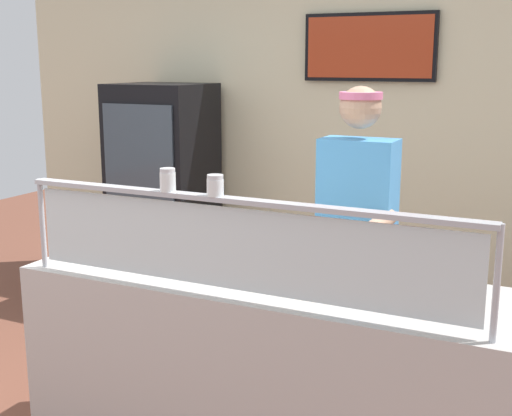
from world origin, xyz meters
TOP-DOWN VIEW (x-y plane):
  - ground_plane at (1.08, 1.00)m, footprint 12.00×12.00m
  - shop_rear_unit at (1.08, 2.59)m, footprint 6.57×0.13m
  - serving_counter at (1.08, 0.34)m, footprint 2.17×0.69m
  - sneeze_guard at (1.08, 0.06)m, footprint 1.99×0.06m
  - pizza_tray at (1.26, 0.41)m, footprint 0.47×0.47m
  - pizza_server at (1.26, 0.39)m, footprint 0.08×0.28m
  - parmesan_shaker at (0.78, 0.06)m, footprint 0.06×0.06m
  - pepper_flake_shaker at (1.00, 0.06)m, footprint 0.07×0.07m
  - worker_figure at (1.28, 1.04)m, footprint 0.41×0.50m
  - drink_fridge at (-0.64, 2.15)m, footprint 0.70×0.63m

SIDE VIEW (x-z plane):
  - ground_plane at x=1.08m, z-range 0.00..0.00m
  - serving_counter at x=1.08m, z-range 0.00..0.95m
  - drink_fridge at x=-0.64m, z-range 0.00..1.71m
  - pizza_tray at x=1.26m, z-range 0.95..0.98m
  - pizza_server at x=1.26m, z-range 0.99..0.99m
  - worker_figure at x=1.28m, z-range 0.13..1.89m
  - sneeze_guard at x=1.08m, z-range 1.01..1.42m
  - shop_rear_unit at x=1.08m, z-range 0.01..2.71m
  - pepper_flake_shaker at x=1.00m, z-range 1.36..1.44m
  - parmesan_shaker at x=0.78m, z-range 1.36..1.45m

